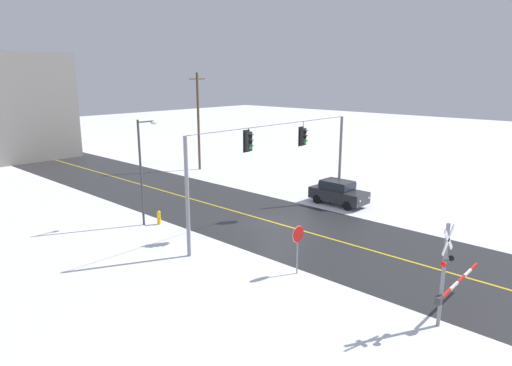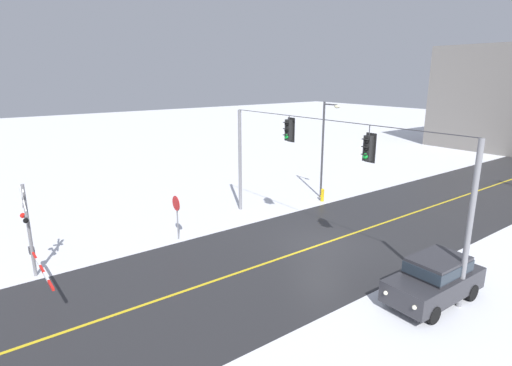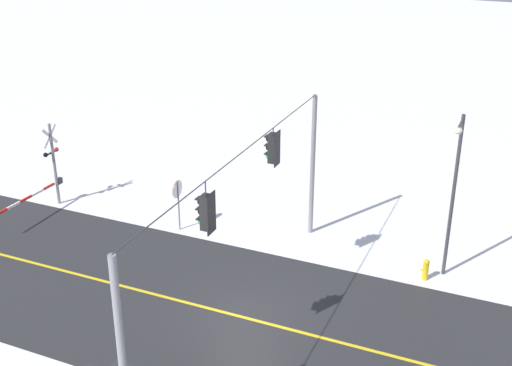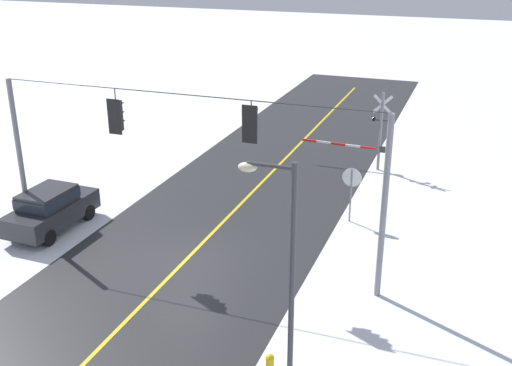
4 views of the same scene
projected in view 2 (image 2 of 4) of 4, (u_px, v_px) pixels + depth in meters
ground_plane at (321, 245)px, 20.48m from camera, size 160.00×160.00×0.00m
road_asphalt at (393, 220)px, 23.97m from camera, size 9.00×80.00×0.01m
lane_centre_line at (393, 220)px, 23.96m from camera, size 0.14×72.00×0.01m
signal_span at (324, 165)px, 19.45m from camera, size 14.20×0.47×6.22m
stop_sign at (177, 208)px, 20.71m from camera, size 0.80×0.09×2.35m
railroad_crossing at (30, 235)px, 16.53m from camera, size 4.53×0.31×4.00m
parked_car_charcoal at (435, 278)px, 15.17m from camera, size 1.89×4.23×1.74m
streetlamp_near at (325, 141)px, 27.23m from camera, size 1.39×0.28×6.50m
fire_hydrant at (322, 194)px, 27.38m from camera, size 0.24×0.31×0.88m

